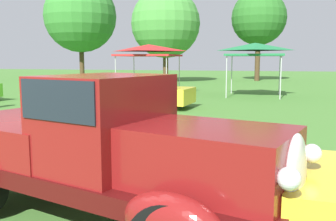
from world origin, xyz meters
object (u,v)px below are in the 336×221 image
feature_pickup_truck (100,148)px  show_car_yellow (135,92)px  canopy_tent_left_field (149,49)px  canopy_tent_center_field (255,49)px

feature_pickup_truck → show_car_yellow: 10.61m
canopy_tent_left_field → canopy_tent_center_field: same height
show_car_yellow → canopy_tent_left_field: bearing=103.0°
canopy_tent_left_field → canopy_tent_center_field: (5.78, -0.39, -0.00)m
feature_pickup_truck → show_car_yellow: feature_pickup_truck is taller
show_car_yellow → canopy_tent_left_field: size_ratio=1.46×
feature_pickup_truck → canopy_tent_center_field: canopy_tent_center_field is taller
feature_pickup_truck → show_car_yellow: bearing=108.1°
feature_pickup_truck → show_car_yellow: (-3.30, 10.08, -0.27)m
show_car_yellow → canopy_tent_left_field: canopy_tent_left_field is taller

